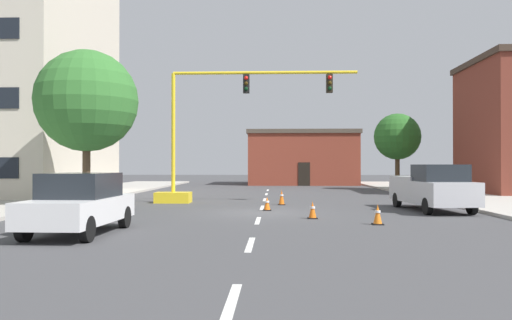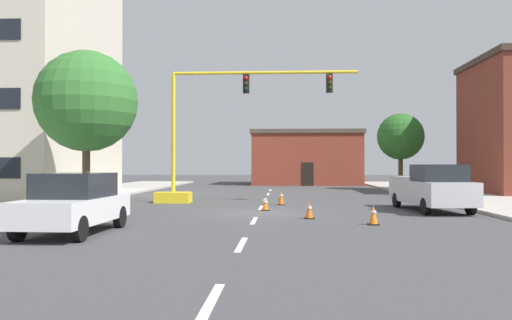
# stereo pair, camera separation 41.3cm
# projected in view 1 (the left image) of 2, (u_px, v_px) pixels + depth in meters

# --- Properties ---
(ground_plane) EXTENTS (160.00, 160.00, 0.00)m
(ground_plane) POSITION_uv_depth(u_px,v_px,m) (260.00, 213.00, 21.35)
(ground_plane) COLOR #424244
(sidewalk_left) EXTENTS (6.00, 56.00, 0.14)m
(sidewalk_left) POSITION_uv_depth(u_px,v_px,m) (56.00, 198.00, 29.81)
(sidewalk_left) COLOR #B2ADA3
(sidewalk_left) RESTS_ON ground_plane
(sidewalk_right) EXTENTS (6.00, 56.00, 0.14)m
(sidewalk_right) POSITION_uv_depth(u_px,v_px,m) (480.00, 199.00, 28.89)
(sidewalk_right) COLOR #B2ADA3
(sidewalk_right) RESTS_ON ground_plane
(lane_stripe_seg_0) EXTENTS (0.16, 2.40, 0.01)m
(lane_stripe_seg_0) POSITION_uv_depth(u_px,v_px,m) (231.00, 304.00, 7.37)
(lane_stripe_seg_0) COLOR silver
(lane_stripe_seg_0) RESTS_ON ground_plane
(lane_stripe_seg_1) EXTENTS (0.16, 2.40, 0.01)m
(lane_stripe_seg_1) POSITION_uv_depth(u_px,v_px,m) (250.00, 244.00, 12.86)
(lane_stripe_seg_1) COLOR silver
(lane_stripe_seg_1) RESTS_ON ground_plane
(lane_stripe_seg_2) EXTENTS (0.16, 2.40, 0.01)m
(lane_stripe_seg_2) POSITION_uv_depth(u_px,v_px,m) (258.00, 220.00, 18.36)
(lane_stripe_seg_2) COLOR silver
(lane_stripe_seg_2) RESTS_ON ground_plane
(lane_stripe_seg_3) EXTENTS (0.16, 2.40, 0.01)m
(lane_stripe_seg_3) POSITION_uv_depth(u_px,v_px,m) (262.00, 208.00, 23.85)
(lane_stripe_seg_3) COLOR silver
(lane_stripe_seg_3) RESTS_ON ground_plane
(lane_stripe_seg_4) EXTENTS (0.16, 2.40, 0.01)m
(lane_stripe_seg_4) POSITION_uv_depth(u_px,v_px,m) (265.00, 200.00, 29.35)
(lane_stripe_seg_4) COLOR silver
(lane_stripe_seg_4) RESTS_ON ground_plane
(lane_stripe_seg_5) EXTENTS (0.16, 2.40, 0.01)m
(lane_stripe_seg_5) POSITION_uv_depth(u_px,v_px,m) (266.00, 194.00, 34.84)
(lane_stripe_seg_5) COLOR silver
(lane_stripe_seg_5) RESTS_ON ground_plane
(lane_stripe_seg_6) EXTENTS (0.16, 2.40, 0.01)m
(lane_stripe_seg_6) POSITION_uv_depth(u_px,v_px,m) (268.00, 190.00, 40.34)
(lane_stripe_seg_6) COLOR silver
(lane_stripe_seg_6) RESTS_ON ground_plane
(building_brick_center) EXTENTS (10.86, 9.43, 5.35)m
(building_brick_center) POSITION_uv_depth(u_px,v_px,m) (302.00, 158.00, 53.18)
(building_brick_center) COLOR brown
(building_brick_center) RESTS_ON ground_plane
(traffic_signal_gantry) EXTENTS (10.43, 1.20, 6.83)m
(traffic_signal_gantry) POSITION_uv_depth(u_px,v_px,m) (200.00, 158.00, 26.95)
(traffic_signal_gantry) COLOR yellow
(traffic_signal_gantry) RESTS_ON ground_plane
(tree_left_near) EXTENTS (4.71, 4.71, 7.30)m
(tree_left_near) POSITION_uv_depth(u_px,v_px,m) (87.00, 101.00, 24.06)
(tree_left_near) COLOR brown
(tree_left_near) RESTS_ON ground_plane
(tree_right_far) EXTENTS (3.66, 3.66, 6.04)m
(tree_right_far) POSITION_uv_depth(u_px,v_px,m) (397.00, 137.00, 41.05)
(tree_right_far) COLOR #4C3823
(tree_right_far) RESTS_ON ground_plane
(pickup_truck_silver) EXTENTS (2.49, 5.56, 1.99)m
(pickup_truck_silver) POSITION_uv_depth(u_px,v_px,m) (432.00, 188.00, 22.29)
(pickup_truck_silver) COLOR #BCBCC1
(pickup_truck_silver) RESTS_ON ground_plane
(sedan_white_near_left) EXTENTS (1.95, 4.54, 1.74)m
(sedan_white_near_left) POSITION_uv_depth(u_px,v_px,m) (80.00, 203.00, 14.81)
(sedan_white_near_left) COLOR white
(sedan_white_near_left) RESTS_ON ground_plane
(traffic_cone_roadside_a) EXTENTS (0.36, 0.36, 0.75)m
(traffic_cone_roadside_a) POSITION_uv_depth(u_px,v_px,m) (282.00, 197.00, 25.53)
(traffic_cone_roadside_a) COLOR black
(traffic_cone_roadside_a) RESTS_ON ground_plane
(traffic_cone_roadside_b) EXTENTS (0.36, 0.36, 0.68)m
(traffic_cone_roadside_b) POSITION_uv_depth(u_px,v_px,m) (378.00, 215.00, 17.09)
(traffic_cone_roadside_b) COLOR black
(traffic_cone_roadside_b) RESTS_ON ground_plane
(traffic_cone_roadside_c) EXTENTS (0.36, 0.36, 0.65)m
(traffic_cone_roadside_c) POSITION_uv_depth(u_px,v_px,m) (313.00, 210.00, 19.01)
(traffic_cone_roadside_c) COLOR black
(traffic_cone_roadside_c) RESTS_ON ground_plane
(traffic_cone_roadside_d) EXTENTS (0.36, 0.36, 0.59)m
(traffic_cone_roadside_d) POSITION_uv_depth(u_px,v_px,m) (267.00, 204.00, 22.40)
(traffic_cone_roadside_d) COLOR black
(traffic_cone_roadside_d) RESTS_ON ground_plane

